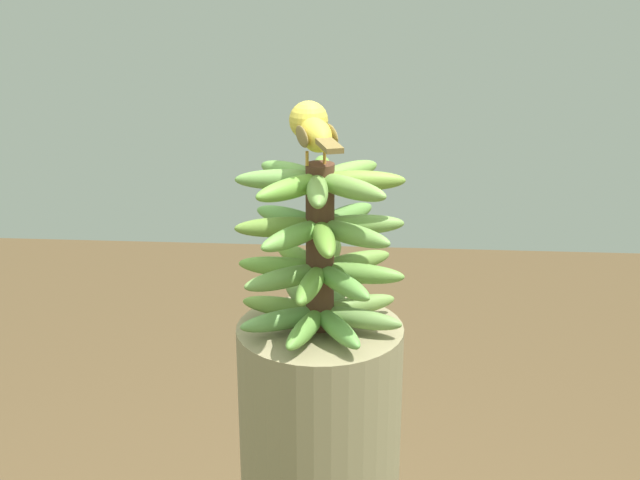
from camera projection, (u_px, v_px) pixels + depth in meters
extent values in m
cylinder|color=#4C2D1E|center=(320.00, 248.00, 1.39)|extent=(0.05, 0.05, 0.28)
ellipsoid|color=olive|center=(285.00, 307.00, 1.45)|extent=(0.16, 0.07, 0.03)
ellipsoid|color=#618F47|center=(285.00, 319.00, 1.40)|extent=(0.15, 0.10, 0.03)
ellipsoid|color=#5D903A|center=(306.00, 328.00, 1.37)|extent=(0.07, 0.16, 0.03)
ellipsoid|color=#5E9542|center=(337.00, 328.00, 1.38)|extent=(0.10, 0.15, 0.03)
ellipsoid|color=olive|center=(356.00, 318.00, 1.41)|extent=(0.16, 0.07, 0.03)
ellipsoid|color=olive|center=(354.00, 306.00, 1.45)|extent=(0.15, 0.10, 0.03)
ellipsoid|color=#5E8B40|center=(333.00, 298.00, 1.48)|extent=(0.07, 0.16, 0.03)
ellipsoid|color=olive|center=(305.00, 299.00, 1.48)|extent=(0.10, 0.15, 0.03)
ellipsoid|color=#679A39|center=(284.00, 267.00, 1.42)|extent=(0.16, 0.06, 0.03)
ellipsoid|color=#679144|center=(287.00, 278.00, 1.37)|extent=(0.14, 0.12, 0.03)
ellipsoid|color=#5E8F35|center=(311.00, 284.00, 1.35)|extent=(0.06, 0.16, 0.03)
ellipsoid|color=#619843|center=(341.00, 282.00, 1.36)|extent=(0.12, 0.14, 0.03)
ellipsoid|color=#66943E|center=(357.00, 273.00, 1.39)|extent=(0.16, 0.06, 0.03)
ellipsoid|color=olive|center=(351.00, 263.00, 1.43)|extent=(0.14, 0.12, 0.03)
ellipsoid|color=olive|center=(328.00, 257.00, 1.46)|extent=(0.06, 0.16, 0.03)
ellipsoid|color=#699B36|center=(301.00, 259.00, 1.45)|extent=(0.12, 0.14, 0.03)
ellipsoid|color=olive|center=(283.00, 227.00, 1.37)|extent=(0.16, 0.06, 0.03)
ellipsoid|color=#689D44|center=(296.00, 235.00, 1.34)|extent=(0.12, 0.14, 0.03)
ellipsoid|color=olive|center=(324.00, 238.00, 1.32)|extent=(0.06, 0.16, 0.03)
ellipsoid|color=#6A9646|center=(349.00, 234.00, 1.34)|extent=(0.14, 0.12, 0.03)
ellipsoid|color=#6B9344|center=(357.00, 225.00, 1.38)|extent=(0.16, 0.06, 0.03)
ellipsoid|color=#5B8C3E|center=(343.00, 217.00, 1.42)|extent=(0.12, 0.14, 0.03)
ellipsoid|color=olive|center=(317.00, 215.00, 1.43)|extent=(0.06, 0.16, 0.03)
ellipsoid|color=#619A45|center=(292.00, 219.00, 1.41)|extent=(0.14, 0.12, 0.03)
ellipsoid|color=#649244|center=(283.00, 180.00, 1.35)|extent=(0.16, 0.05, 0.03)
ellipsoid|color=#639835|center=(294.00, 187.00, 1.31)|extent=(0.12, 0.14, 0.03)
ellipsoid|color=olive|center=(321.00, 190.00, 1.30)|extent=(0.05, 0.16, 0.03)
ellipsoid|color=#6E9744|center=(347.00, 187.00, 1.32)|extent=(0.14, 0.12, 0.03)
ellipsoid|color=olive|center=(356.00, 180.00, 1.35)|extent=(0.16, 0.05, 0.03)
ellipsoid|color=olive|center=(345.00, 173.00, 1.39)|extent=(0.12, 0.14, 0.03)
ellipsoid|color=#609736|center=(319.00, 171.00, 1.41)|extent=(0.05, 0.16, 0.03)
ellipsoid|color=#649944|center=(294.00, 173.00, 1.39)|extent=(0.14, 0.12, 0.03)
cone|color=brown|center=(324.00, 232.00, 1.42)|extent=(0.04, 0.04, 0.06)
cylinder|color=#C68933|center=(324.00, 157.00, 1.34)|extent=(0.01, 0.00, 0.02)
cylinder|color=#C68933|center=(307.00, 159.00, 1.33)|extent=(0.00, 0.01, 0.02)
ellipsoid|color=gold|center=(316.00, 135.00, 1.32)|extent=(0.08, 0.11, 0.05)
ellipsoid|color=brown|center=(331.00, 135.00, 1.32)|extent=(0.03, 0.08, 0.03)
ellipsoid|color=brown|center=(302.00, 136.00, 1.31)|extent=(0.03, 0.08, 0.03)
cube|color=brown|center=(329.00, 146.00, 1.24)|extent=(0.04, 0.07, 0.01)
sphere|color=gold|center=(309.00, 120.00, 1.36)|extent=(0.06, 0.06, 0.06)
sphere|color=black|center=(293.00, 117.00, 1.36)|extent=(0.01, 0.01, 0.01)
cone|color=orange|center=(303.00, 116.00, 1.39)|extent=(0.03, 0.04, 0.02)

